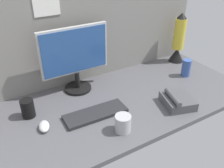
{
  "coord_description": "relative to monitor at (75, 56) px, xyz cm",
  "views": [
    {
      "loc": [
        -65.87,
        -108.92,
        87.5
      ],
      "look_at": [
        -5.56,
        0.0,
        14.0
      ],
      "focal_mm": 38.94,
      "sensor_mm": 36.0,
      "label": 1
    }
  ],
  "objects": [
    {
      "name": "mug_steel",
      "position": [
        3.52,
        -51.5,
        -19.46
      ],
      "size": [
        8.67,
        8.67,
        9.53
      ],
      "color": "#B2B2B7",
      "rests_on": "ground_plane"
    },
    {
      "name": "mouse",
      "position": [
        -32.14,
        -28.85,
        -22.52
      ],
      "size": [
        7.89,
        10.72,
        3.4
      ],
      "primitive_type": "ellipsoid",
      "rotation": [
        0.0,
        0.0,
        -0.26
      ],
      "color": "silver",
      "rests_on": "ground_plane"
    },
    {
      "name": "keyboard",
      "position": [
        -2.78,
        -32.18,
        -23.22
      ],
      "size": [
        37.44,
        14.32,
        2.0
      ],
      "primitive_type": "cube",
      "rotation": [
        0.0,
        0.0,
        -0.04
      ],
      "color": "#262628",
      "rests_on": "ground_plane"
    },
    {
      "name": "mug_black_travel",
      "position": [
        -36.38,
        -13.5,
        -18.75
      ],
      "size": [
        7.53,
        7.53,
        10.95
      ],
      "color": "black",
      "rests_on": "ground_plane"
    },
    {
      "name": "lava_lamp",
      "position": [
        89.64,
        -0.48,
        -7.31
      ],
      "size": [
        12.32,
        12.32,
        40.33
      ],
      "color": "black",
      "rests_on": "ground_plane"
    },
    {
      "name": "ground_plane",
      "position": [
        13.91,
        -25.14,
        -25.72
      ],
      "size": [
        180.0,
        80.0,
        3.0
      ],
      "primitive_type": "cube",
      "color": "#515156"
    },
    {
      "name": "monitor",
      "position": [
        0.0,
        0.0,
        0.0
      ],
      "size": [
        45.4,
        18.0,
        43.31
      ],
      "color": "black",
      "rests_on": "ground_plane"
    },
    {
      "name": "cubicle_wall_back",
      "position": [
        13.87,
        12.36,
        14.37
      ],
      "size": [
        180.0,
        5.5,
        77.13
      ],
      "color": "gray",
      "rests_on": "ground_plane"
    },
    {
      "name": "desk_phone",
      "position": [
        44.9,
        -48.8,
        -21.04
      ],
      "size": [
        21.77,
        23.1,
        8.8
      ],
      "color": "#4C4C51",
      "rests_on": "ground_plane"
    },
    {
      "name": "mug_ceramic_blue",
      "position": [
        77.34,
        -23.52,
        -17.82
      ],
      "size": [
        6.41,
        6.41,
        12.8
      ],
      "color": "#38569E",
      "rests_on": "ground_plane"
    }
  ]
}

